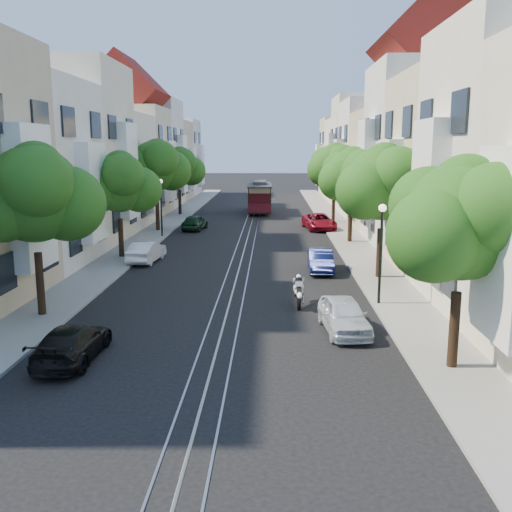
# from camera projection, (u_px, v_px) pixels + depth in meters

# --- Properties ---
(ground) EXTENTS (200.00, 200.00, 0.00)m
(ground) POSITION_uv_depth(u_px,v_px,m) (251.00, 227.00, 47.70)
(ground) COLOR black
(ground) RESTS_ON ground
(sidewalk_east) EXTENTS (2.50, 80.00, 0.12)m
(sidewalk_east) POSITION_uv_depth(u_px,v_px,m) (337.00, 226.00, 47.49)
(sidewalk_east) COLOR gray
(sidewalk_east) RESTS_ON ground
(sidewalk_west) EXTENTS (2.50, 80.00, 0.12)m
(sidewalk_west) POSITION_uv_depth(u_px,v_px,m) (164.00, 226.00, 47.89)
(sidewalk_west) COLOR gray
(sidewalk_west) RESTS_ON ground
(rail_left) EXTENTS (0.06, 80.00, 0.02)m
(rail_left) POSITION_uv_depth(u_px,v_px,m) (244.00, 227.00, 47.72)
(rail_left) COLOR gray
(rail_left) RESTS_ON ground
(rail_slot) EXTENTS (0.06, 80.00, 0.02)m
(rail_slot) POSITION_uv_depth(u_px,v_px,m) (251.00, 227.00, 47.70)
(rail_slot) COLOR gray
(rail_slot) RESTS_ON ground
(rail_right) EXTENTS (0.06, 80.00, 0.02)m
(rail_right) POSITION_uv_depth(u_px,v_px,m) (257.00, 227.00, 47.69)
(rail_right) COLOR gray
(rail_right) RESTS_ON ground
(lane_line) EXTENTS (0.08, 80.00, 0.01)m
(lane_line) POSITION_uv_depth(u_px,v_px,m) (251.00, 227.00, 47.70)
(lane_line) COLOR tan
(lane_line) RESTS_ON ground
(townhouses_east) EXTENTS (7.75, 72.00, 12.00)m
(townhouses_east) POSITION_uv_depth(u_px,v_px,m) (396.00, 164.00, 46.31)
(townhouses_east) COLOR beige
(townhouses_east) RESTS_ON ground
(townhouses_west) EXTENTS (7.75, 72.00, 11.76)m
(townhouses_west) POSITION_uv_depth(u_px,v_px,m) (107.00, 165.00, 46.99)
(townhouses_west) COLOR silver
(townhouses_west) RESTS_ON ground
(tree_e_a) EXTENTS (4.72, 3.87, 6.27)m
(tree_e_a) POSITION_uv_depth(u_px,v_px,m) (464.00, 224.00, 16.21)
(tree_e_a) COLOR black
(tree_e_a) RESTS_ON ground
(tree_e_b) EXTENTS (4.93, 4.08, 6.68)m
(tree_e_b) POSITION_uv_depth(u_px,v_px,m) (383.00, 185.00, 27.93)
(tree_e_b) COLOR black
(tree_e_b) RESTS_ON ground
(tree_e_c) EXTENTS (4.84, 3.99, 6.52)m
(tree_e_c) POSITION_uv_depth(u_px,v_px,m) (352.00, 176.00, 38.76)
(tree_e_c) COLOR black
(tree_e_c) RESTS_ON ground
(tree_e_d) EXTENTS (5.01, 4.16, 6.85)m
(tree_e_d) POSITION_uv_depth(u_px,v_px,m) (335.00, 167.00, 49.51)
(tree_e_d) COLOR black
(tree_e_d) RESTS_ON ground
(tree_w_a) EXTENTS (4.93, 4.08, 6.68)m
(tree_w_a) POSITION_uv_depth(u_px,v_px,m) (35.00, 196.00, 21.46)
(tree_w_a) COLOR black
(tree_w_a) RESTS_ON ground
(tree_w_b) EXTENTS (4.72, 3.87, 6.27)m
(tree_w_b) POSITION_uv_depth(u_px,v_px,m) (119.00, 185.00, 33.31)
(tree_w_b) COLOR black
(tree_w_b) RESTS_ON ground
(tree_w_c) EXTENTS (5.13, 4.28, 7.09)m
(tree_w_c) POSITION_uv_depth(u_px,v_px,m) (157.00, 167.00, 43.98)
(tree_w_c) COLOR black
(tree_w_c) RESTS_ON ground
(tree_w_d) EXTENTS (4.84, 3.99, 6.52)m
(tree_w_d) POSITION_uv_depth(u_px,v_px,m) (180.00, 168.00, 54.87)
(tree_w_d) COLOR black
(tree_w_d) RESTS_ON ground
(lamp_east) EXTENTS (0.32, 0.32, 4.16)m
(lamp_east) POSITION_uv_depth(u_px,v_px,m) (381.00, 239.00, 23.43)
(lamp_east) COLOR black
(lamp_east) RESTS_ON ground
(lamp_west) EXTENTS (0.32, 0.32, 4.16)m
(lamp_west) POSITION_uv_depth(u_px,v_px,m) (161.00, 199.00, 41.45)
(lamp_west) COLOR black
(lamp_west) RESTS_ON ground
(sportbike_rider) EXTENTS (0.43, 1.92, 1.32)m
(sportbike_rider) POSITION_uv_depth(u_px,v_px,m) (299.00, 289.00, 23.79)
(sportbike_rider) COLOR black
(sportbike_rider) RESTS_ON ground
(cable_car) EXTENTS (2.60, 7.68, 2.93)m
(cable_car) POSITION_uv_depth(u_px,v_px,m) (259.00, 196.00, 57.56)
(cable_car) COLOR black
(cable_car) RESTS_ON ground
(parked_car_e_near) EXTENTS (1.82, 3.78, 1.24)m
(parked_car_e_near) POSITION_uv_depth(u_px,v_px,m) (344.00, 315.00, 20.47)
(parked_car_e_near) COLOR silver
(parked_car_e_near) RESTS_ON ground
(parked_car_e_mid) EXTENTS (1.32, 3.64, 1.19)m
(parked_car_e_mid) POSITION_uv_depth(u_px,v_px,m) (320.00, 261.00, 30.41)
(parked_car_e_mid) COLOR #0D1445
(parked_car_e_mid) RESTS_ON ground
(parked_car_e_far) EXTENTS (2.75, 4.92, 1.30)m
(parked_car_e_far) POSITION_uv_depth(u_px,v_px,m) (319.00, 222.00, 45.92)
(parked_car_e_far) COLOR maroon
(parked_car_e_far) RESTS_ON ground
(parked_car_w_near) EXTENTS (1.66, 3.95, 1.14)m
(parked_car_w_near) POSITION_uv_depth(u_px,v_px,m) (72.00, 343.00, 17.72)
(parked_car_w_near) COLOR black
(parked_car_w_near) RESTS_ON ground
(parked_car_w_mid) EXTENTS (1.67, 3.82, 1.22)m
(parked_car_w_mid) POSITION_uv_depth(u_px,v_px,m) (146.00, 252.00, 32.97)
(parked_car_w_mid) COLOR silver
(parked_car_w_mid) RESTS_ON ground
(parked_car_w_far) EXTENTS (1.93, 3.84, 1.26)m
(parked_car_w_far) POSITION_uv_depth(u_px,v_px,m) (195.00, 222.00, 45.71)
(parked_car_w_far) COLOR black
(parked_car_w_far) RESTS_ON ground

